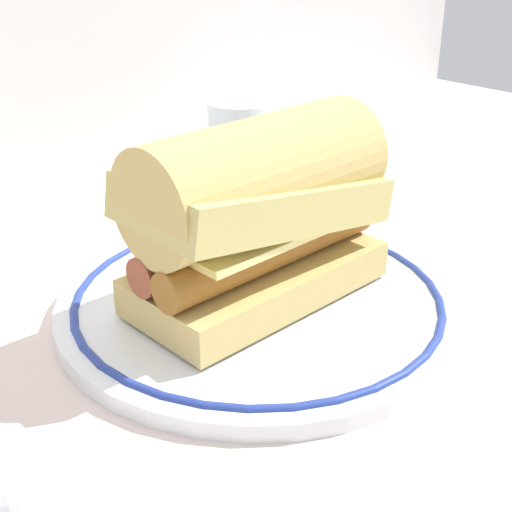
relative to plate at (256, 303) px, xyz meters
name	(u,v)px	position (x,y,z in m)	size (l,w,h in m)	color
ground_plane	(246,305)	(0.00, 0.01, -0.01)	(1.50, 1.50, 0.00)	beige
plate	(256,303)	(0.00, 0.00, 0.00)	(0.29, 0.29, 0.01)	white
sausage_sandwich	(256,210)	(0.00, 0.00, 0.07)	(0.18, 0.09, 0.13)	tan
drinking_glass	(240,151)	(0.16, 0.20, 0.03)	(0.07, 0.07, 0.09)	silver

